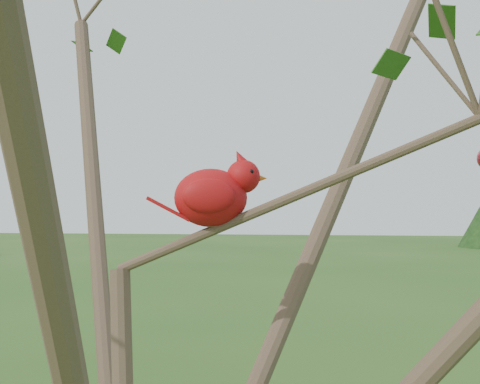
# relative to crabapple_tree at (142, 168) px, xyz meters

# --- Properties ---
(crabapple_tree) EXTENTS (2.35, 2.05, 2.95)m
(crabapple_tree) POSITION_rel_crabapple_tree_xyz_m (0.00, 0.00, 0.00)
(crabapple_tree) COLOR #423223
(crabapple_tree) RESTS_ON ground
(cardinal) EXTENTS (0.21, 0.12, 0.14)m
(cardinal) POSITION_rel_crabapple_tree_xyz_m (0.10, 0.11, -0.04)
(cardinal) COLOR #AE0E11
(cardinal) RESTS_ON ground
(distant_trees) EXTENTS (40.15, 15.36, 3.71)m
(distant_trees) POSITION_rel_crabapple_tree_xyz_m (-0.36, 25.61, -0.55)
(distant_trees) COLOR #423223
(distant_trees) RESTS_ON ground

